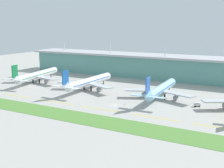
{
  "coord_description": "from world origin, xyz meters",
  "views": [
    {
      "loc": [
        82.39,
        -155.08,
        49.34
      ],
      "look_at": [
        -15.89,
        26.44,
        7.0
      ],
      "focal_mm": 46.93,
      "sensor_mm": 36.0,
      "label": 1
    }
  ],
  "objects_px": {
    "airliner_far_middle": "(161,89)",
    "baggage_cart": "(197,105)",
    "safety_cone_left_wingtip": "(125,104)",
    "airliner_nearest": "(37,75)",
    "airliner_near_middle": "(89,82)",
    "safety_cone_nose_front": "(143,107)"
  },
  "relations": [
    {
      "from": "airliner_near_middle",
      "to": "airliner_nearest",
      "type": "bearing_deg",
      "value": 176.52
    },
    {
      "from": "airliner_nearest",
      "to": "airliner_near_middle",
      "type": "xyz_separation_m",
      "value": [
        54.87,
        -3.33,
        -0.0
      ]
    },
    {
      "from": "airliner_far_middle",
      "to": "baggage_cart",
      "type": "xyz_separation_m",
      "value": [
        26.18,
        -8.48,
        -5.18
      ]
    },
    {
      "from": "baggage_cart",
      "to": "safety_cone_nose_front",
      "type": "bearing_deg",
      "value": -147.88
    },
    {
      "from": "airliner_far_middle",
      "to": "safety_cone_left_wingtip",
      "type": "bearing_deg",
      "value": -118.58
    },
    {
      "from": "airliner_near_middle",
      "to": "airliner_far_middle",
      "type": "distance_m",
      "value": 57.0
    },
    {
      "from": "safety_cone_left_wingtip",
      "to": "safety_cone_nose_front",
      "type": "relative_size",
      "value": 1.0
    },
    {
      "from": "airliner_far_middle",
      "to": "baggage_cart",
      "type": "height_order",
      "value": "airliner_far_middle"
    },
    {
      "from": "airliner_nearest",
      "to": "safety_cone_nose_front",
      "type": "height_order",
      "value": "airliner_nearest"
    },
    {
      "from": "safety_cone_left_wingtip",
      "to": "airliner_far_middle",
      "type": "bearing_deg",
      "value": 61.42
    },
    {
      "from": "airliner_near_middle",
      "to": "safety_cone_left_wingtip",
      "type": "height_order",
      "value": "airliner_near_middle"
    },
    {
      "from": "airliner_nearest",
      "to": "airliner_far_middle",
      "type": "distance_m",
      "value": 111.88
    },
    {
      "from": "airliner_nearest",
      "to": "airliner_far_middle",
      "type": "relative_size",
      "value": 1.07
    },
    {
      "from": "safety_cone_nose_front",
      "to": "airliner_near_middle",
      "type": "bearing_deg",
      "value": 155.54
    },
    {
      "from": "airliner_near_middle",
      "to": "safety_cone_nose_front",
      "type": "distance_m",
      "value": 60.6
    },
    {
      "from": "airliner_near_middle",
      "to": "safety_cone_nose_front",
      "type": "relative_size",
      "value": 92.66
    },
    {
      "from": "airliner_near_middle",
      "to": "safety_cone_nose_front",
      "type": "xyz_separation_m",
      "value": [
        54.88,
        -24.96,
        -6.1
      ]
    },
    {
      "from": "airliner_far_middle",
      "to": "baggage_cart",
      "type": "bearing_deg",
      "value": -17.94
    },
    {
      "from": "baggage_cart",
      "to": "safety_cone_left_wingtip",
      "type": "bearing_deg",
      "value": -156.27
    },
    {
      "from": "airliner_nearest",
      "to": "airliner_far_middle",
      "type": "xyz_separation_m",
      "value": [
        111.86,
        -2.06,
        -0.01
      ]
    },
    {
      "from": "airliner_near_middle",
      "to": "safety_cone_left_wingtip",
      "type": "distance_m",
      "value": 49.83
    },
    {
      "from": "airliner_nearest",
      "to": "airliner_near_middle",
      "type": "distance_m",
      "value": 54.97
    }
  ]
}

